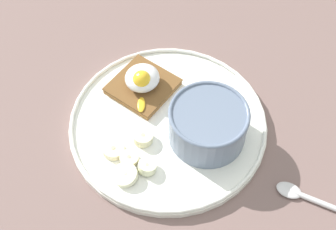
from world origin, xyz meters
TOP-DOWN VIEW (x-y plane):
  - ground_plane at (0.00, 0.00)cm, footprint 120.00×120.00cm
  - plate at (0.00, 0.00)cm, footprint 30.14×30.14cm
  - oatmeal_bowl at (2.87, -5.53)cm, footprint 11.57×11.57cm
  - toast_slice at (1.16, 7.59)cm, footprint 10.99×10.99cm
  - poached_egg at (1.00, 7.41)cm, footprint 6.88×7.26cm
  - banana_slice_front at (-7.42, -4.24)cm, footprint 3.48×3.35cm
  - banana_slice_left at (-4.80, -0.39)cm, footprint 3.85×3.81cm
  - banana_slice_back at (-8.52, -1.45)cm, footprint 3.51×3.48cm
  - banana_slice_right at (-10.55, -3.22)cm, footprint 4.77×4.71cm
  - banana_slice_inner at (-9.34, 1.23)cm, footprint 3.77×3.74cm
  - spoon at (7.04, -21.98)cm, footprint 6.76×12.14cm

SIDE VIEW (x-z plane):
  - ground_plane at x=0.00cm, z-range 0.00..2.00cm
  - spoon at x=7.04cm, z-range 2.00..2.80cm
  - plate at x=0.00cm, z-range 2.00..3.60cm
  - banana_slice_inner at x=-9.34cm, z-range 2.97..4.07cm
  - banana_slice_back at x=-8.52cm, z-range 2.97..4.15cm
  - banana_slice_right at x=-10.55cm, z-range 2.83..4.47cm
  - toast_slice at x=1.16cm, z-range 3.08..4.27cm
  - banana_slice_left at x=-4.80cm, z-range 2.96..4.46cm
  - banana_slice_front at x=-7.42cm, z-range 2.88..4.59cm
  - poached_egg at x=1.00cm, z-range 3.94..7.79cm
  - oatmeal_bowl at x=2.87cm, z-range 3.01..9.11cm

